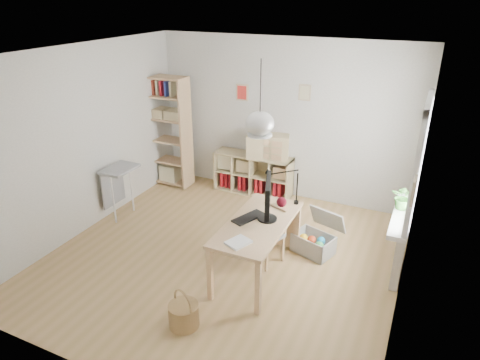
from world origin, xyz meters
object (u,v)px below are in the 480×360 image
at_px(cube_shelf, 253,176).
at_px(monitor, 268,198).
at_px(chair, 269,231).
at_px(desk, 258,229).
at_px(tall_bookshelf, 167,127).
at_px(storage_chest, 316,239).
at_px(drawer_chest, 268,146).

bearing_deg(cube_shelf, monitor, -62.55).
distance_m(chair, monitor, 0.65).
height_order(desk, monitor, monitor).
height_order(tall_bookshelf, chair, tall_bookshelf).
bearing_deg(monitor, desk, -142.95).
bearing_deg(tall_bookshelf, monitor, -34.55).
height_order(cube_shelf, storage_chest, cube_shelf).
bearing_deg(desk, tall_bookshelf, 142.99).
distance_m(desk, storage_chest, 1.09).
distance_m(desk, monitor, 0.42).
xyz_separation_m(cube_shelf, storage_chest, (1.57, -1.42, -0.11)).
bearing_deg(chair, drawer_chest, 132.25).
relative_size(cube_shelf, chair, 1.80).
distance_m(chair, storage_chest, 0.76).
xyz_separation_m(chair, monitor, (0.06, -0.23, 0.61)).
xyz_separation_m(desk, drawer_chest, (-0.73, 2.19, 0.27)).
xyz_separation_m(monitor, drawer_chest, (-0.81, 2.07, -0.13)).
bearing_deg(cube_shelf, tall_bookshelf, -169.81).
bearing_deg(cube_shelf, chair, -61.23).
bearing_deg(desk, cube_shelf, 114.61).
xyz_separation_m(tall_bookshelf, monitor, (2.66, -1.83, -0.04)).
bearing_deg(desk, chair, 87.47).
bearing_deg(tall_bookshelf, storage_chest, -19.92).
bearing_deg(monitor, storage_chest, 36.67).
distance_m(tall_bookshelf, storage_chest, 3.45).
height_order(tall_bookshelf, monitor, tall_bookshelf).
distance_m(cube_shelf, drawer_chest, 0.69).
bearing_deg(drawer_chest, chair, -84.82).
distance_m(storage_chest, monitor, 1.21).
bearing_deg(desk, drawer_chest, 108.55).
height_order(desk, chair, chair).
relative_size(tall_bookshelf, monitor, 3.38).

